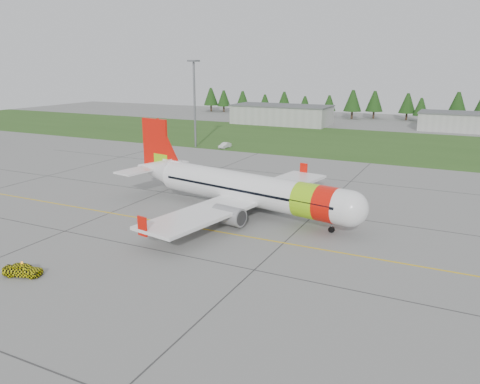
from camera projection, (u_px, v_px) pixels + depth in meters
The scene contains 10 objects.
ground at pixel (169, 253), 49.69m from camera, with size 320.00×320.00×0.00m, color gray.
aircraft at pixel (244, 189), 62.27m from camera, with size 37.78×35.31×11.53m.
follow_me_car at pixel (21, 258), 43.73m from camera, with size 1.47×1.25×3.66m, color #FEFA0E.
service_van at pixel (225, 140), 111.69m from camera, with size 1.39×1.32×4.00m, color silver.
grass_strip at pixel (350, 142), 120.73m from camera, with size 320.00×50.00×0.03m, color #30561E.
taxi_guideline at pixel (206, 229), 56.62m from camera, with size 120.00×0.25×0.02m, color gold.
hangar_west at pixel (281, 115), 156.95m from camera, with size 32.00×14.00×6.00m, color #A8A8A3.
hangar_east at pixel (462, 122), 140.61m from camera, with size 24.00×12.00×5.20m, color #A8A8A3.
floodlight_mast at pixel (195, 105), 110.91m from camera, with size 0.50×0.50×20.00m, color slate.
treeline at pixel (388, 106), 167.93m from camera, with size 160.00×8.00×10.00m, color #1C3F14, non-canonical shape.
Camera 1 is at (27.19, -38.19, 19.27)m, focal length 35.00 mm.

